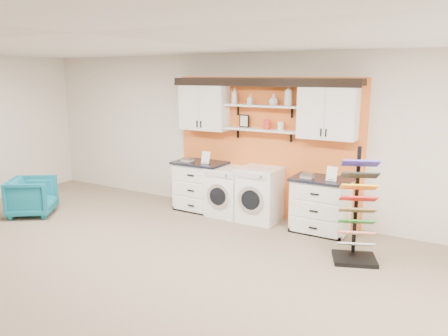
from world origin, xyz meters
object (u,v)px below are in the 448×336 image
Objects in this scene: base_cabinet_right at (320,205)px; washer at (228,191)px; sample_rack at (356,225)px; base_cabinet_left at (201,186)px; armchair at (32,197)px; dryer at (260,194)px.

washer is at bearing -179.88° from base_cabinet_right.
base_cabinet_left is at bearing 142.43° from sample_rack.
sample_rack is at bearing -116.05° from armchair.
dryer is at bearing 133.24° from sample_rack.
sample_rack is (3.02, -0.84, 0.05)m from base_cabinet_left.
washer reaches higher than armchair.
base_cabinet_left reaches higher than base_cabinet_right.
washer is 0.94× the size of dryer.
washer is at bearing -94.93° from armchair.
base_cabinet_left is 2.26m from base_cabinet_right.
dryer is 1.25× the size of armchair.
base_cabinet_right is at bearing 110.14° from sample_rack.
armchair is at bearing -143.27° from base_cabinet_left.
washer is at bearing -180.00° from dryer.
sample_rack is 2.08× the size of armchair.
base_cabinet_right is (2.26, 0.00, -0.01)m from base_cabinet_left.
sample_rack is at bearing -15.59° from base_cabinet_left.
washer is at bearing -0.34° from base_cabinet_left.
base_cabinet_left is 0.58m from washer.
washer is 1.17× the size of armchair.
base_cabinet_right is 0.58× the size of sample_rack.
base_cabinet_left is 1.03× the size of base_cabinet_right.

